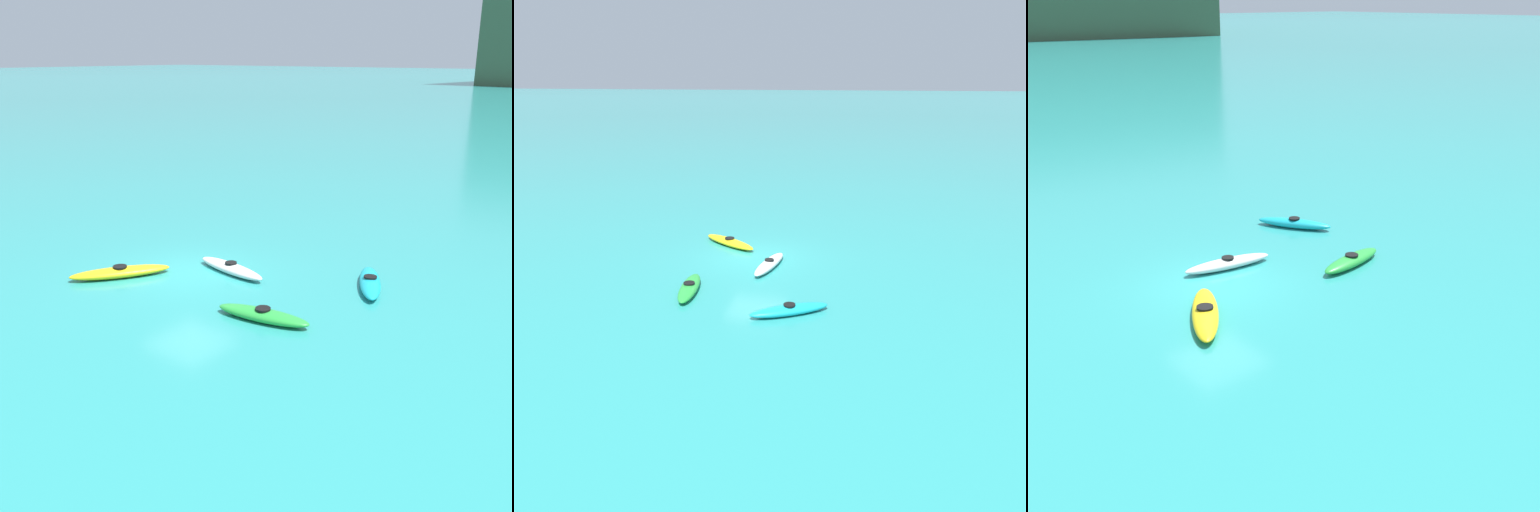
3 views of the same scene
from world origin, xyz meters
TOP-DOWN VIEW (x-y plane):
  - ground_plane at (0.00, 0.00)m, footprint 600.00×600.00m
  - kayak_cyan at (5.23, 2.45)m, footprint 1.93×2.69m
  - kayak_yellow at (-1.43, -1.61)m, footprint 2.28×3.01m
  - kayak_green at (4.17, -1.47)m, footprint 2.75×1.08m
  - kayak_white at (1.09, 0.85)m, footprint 2.93×1.03m

SIDE VIEW (x-z plane):
  - ground_plane at x=0.00m, z-range 0.00..0.00m
  - kayak_white at x=1.09m, z-range -0.02..0.35m
  - kayak_yellow at x=-1.43m, z-range -0.02..0.35m
  - kayak_cyan at x=5.23m, z-range -0.02..0.35m
  - kayak_green at x=4.17m, z-range -0.02..0.35m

